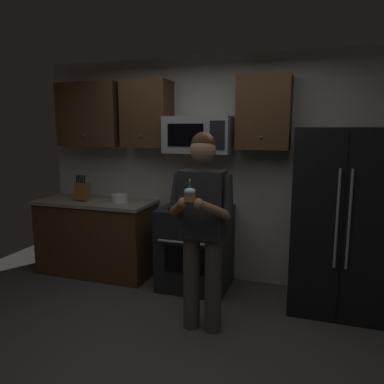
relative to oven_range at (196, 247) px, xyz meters
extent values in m
plane|color=#474442|center=(0.15, -1.36, -0.46)|extent=(6.00, 6.00, 0.00)
cube|color=beige|center=(0.15, 0.39, 0.84)|extent=(4.40, 0.10, 2.60)
cube|color=black|center=(0.00, 0.00, 0.00)|extent=(0.76, 0.66, 0.92)
cube|color=black|center=(0.00, -0.33, -0.04)|extent=(0.48, 0.01, 0.28)
cylinder|color=#99999E|center=(0.00, -0.36, 0.16)|extent=(0.60, 0.03, 0.03)
cylinder|color=black|center=(-0.18, -0.14, 0.46)|extent=(0.18, 0.18, 0.01)
cylinder|color=black|center=(0.18, -0.14, 0.46)|extent=(0.18, 0.18, 0.01)
cylinder|color=black|center=(-0.18, 0.14, 0.46)|extent=(0.18, 0.18, 0.01)
cylinder|color=black|center=(0.18, 0.14, 0.46)|extent=(0.18, 0.18, 0.01)
cube|color=#9EA0A5|center=(0.00, 0.12, 1.26)|extent=(0.74, 0.40, 0.40)
cube|color=black|center=(-0.09, -0.08, 1.26)|extent=(0.40, 0.01, 0.24)
cube|color=black|center=(0.26, -0.08, 1.26)|extent=(0.16, 0.01, 0.30)
cube|color=black|center=(1.50, -0.04, 0.44)|extent=(0.90, 0.72, 1.80)
cylinder|color=gray|center=(1.45, -0.41, 0.54)|extent=(0.02, 0.02, 0.90)
cylinder|color=gray|center=(1.55, -0.41, 0.54)|extent=(0.02, 0.02, 0.90)
cube|color=black|center=(1.50, -0.40, 0.44)|extent=(0.01, 0.01, 1.74)
cube|color=#4C301C|center=(-1.40, 0.17, 1.49)|extent=(0.80, 0.34, 0.76)
sphere|color=brown|center=(-1.40, -0.01, 1.24)|extent=(0.03, 0.03, 0.03)
cube|color=#4C301C|center=(-0.65, 0.17, 1.49)|extent=(0.55, 0.34, 0.76)
sphere|color=brown|center=(-0.65, -0.01, 1.24)|extent=(0.03, 0.03, 0.03)
cube|color=#4C301C|center=(0.70, 0.17, 1.49)|extent=(0.55, 0.34, 0.76)
sphere|color=brown|center=(0.70, -0.01, 1.24)|extent=(0.03, 0.03, 0.03)
cube|color=#4C301C|center=(-1.30, 0.02, -0.02)|extent=(1.40, 0.62, 0.88)
cube|color=gray|center=(-1.30, 0.02, 0.44)|extent=(1.44, 0.66, 0.04)
cube|color=brown|center=(-1.44, -0.03, 0.57)|extent=(0.16, 0.15, 0.24)
cylinder|color=black|center=(-1.50, -0.05, 0.72)|extent=(0.02, 0.04, 0.09)
cylinder|color=black|center=(-1.47, -0.05, 0.72)|extent=(0.02, 0.04, 0.09)
cylinder|color=black|center=(-1.44, -0.05, 0.72)|extent=(0.02, 0.04, 0.09)
cylinder|color=black|center=(-1.42, -0.05, 0.72)|extent=(0.02, 0.04, 0.09)
cylinder|color=black|center=(-1.39, -0.05, 0.72)|extent=(0.02, 0.04, 0.09)
cylinder|color=white|center=(-0.96, 0.01, 0.50)|extent=(0.19, 0.19, 0.09)
torus|color=white|center=(-0.96, 0.01, 0.55)|extent=(0.20, 0.20, 0.01)
cylinder|color=#4C4742|center=(0.24, -0.86, -0.03)|extent=(0.15, 0.15, 0.86)
cylinder|color=#4C4742|center=(0.44, -0.86, -0.03)|extent=(0.15, 0.15, 0.86)
cube|color=#262628|center=(0.34, -0.86, 0.69)|extent=(0.38, 0.22, 0.58)
sphere|color=#A37556|center=(0.34, -0.86, 1.15)|extent=(0.22, 0.22, 0.22)
sphere|color=#382314|center=(0.34, -0.85, 1.20)|extent=(0.20, 0.20, 0.20)
cylinder|color=#262628|center=(0.12, -0.89, 0.78)|extent=(0.15, 0.18, 0.35)
cylinder|color=#A37556|center=(0.19, -1.05, 0.69)|extent=(0.26, 0.33, 0.21)
sphere|color=#A37556|center=(0.28, -1.18, 0.76)|extent=(0.09, 0.09, 0.09)
cylinder|color=#262628|center=(0.57, -0.89, 0.78)|extent=(0.15, 0.18, 0.35)
cylinder|color=#A37556|center=(0.49, -1.05, 0.69)|extent=(0.26, 0.33, 0.21)
sphere|color=#A37556|center=(0.40, -1.18, 0.76)|extent=(0.09, 0.09, 0.09)
cylinder|color=#A87F56|center=(0.34, -1.20, 0.80)|extent=(0.08, 0.08, 0.06)
ellipsoid|color=silver|center=(0.34, -1.20, 0.85)|extent=(0.09, 0.09, 0.06)
cylinder|color=#4CBF66|center=(0.34, -1.20, 0.90)|extent=(0.01, 0.01, 0.06)
ellipsoid|color=#FFD159|center=(0.34, -1.20, 0.94)|extent=(0.01, 0.01, 0.02)
camera|label=1|loc=(1.26, -3.88, 1.33)|focal=35.10mm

